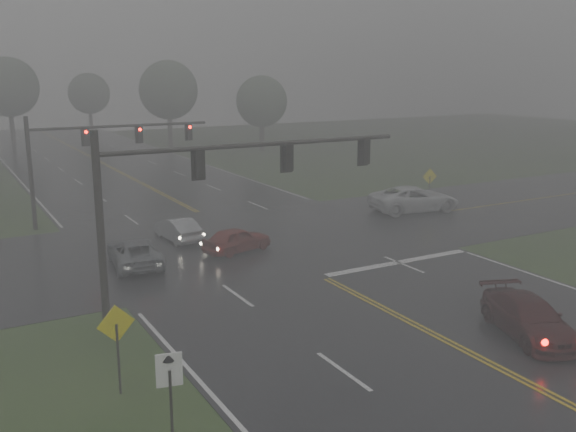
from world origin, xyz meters
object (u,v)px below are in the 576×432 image
signal_gantry_far (88,148)px  sedan_red (237,252)px  car_grey (135,266)px  signal_gantry_near (203,183)px  sedan_silver (178,240)px  sedan_maroon (527,336)px  pickup_white (414,211)px

signal_gantry_far → sedan_red: bearing=-63.5°
signal_gantry_far → car_grey: bearing=-91.5°
car_grey → signal_gantry_near: signal_gantry_near is taller
sedan_silver → signal_gantry_near: 12.10m
sedan_maroon → sedan_silver: 19.87m
sedan_maroon → signal_gantry_far: (-9.68, 25.35, 4.71)m
car_grey → signal_gantry_far: size_ratio=0.42×
sedan_red → signal_gantry_near: (-4.55, -6.92, 5.16)m
car_grey → signal_gantry_far: 11.12m
sedan_silver → signal_gantry_far: bearing=-68.7°
sedan_red → signal_gantry_far: 12.42m
sedan_maroon → sedan_silver: (-6.49, 18.78, 0.00)m
sedan_maroon → sedan_silver: sedan_maroon is taller
sedan_maroon → signal_gantry_far: bearing=130.5°
sedan_red → signal_gantry_near: 9.76m
sedan_maroon → pickup_white: 20.72m
sedan_silver → pickup_white: 16.51m
sedan_maroon → sedan_silver: size_ratio=1.22×
sedan_maroon → car_grey: size_ratio=1.01×
sedan_maroon → pickup_white: size_ratio=0.78×
pickup_white → signal_gantry_near: size_ratio=0.47×
sedan_red → sedan_maroon: bearing=-177.8°
signal_gantry_near → pickup_white: bearing=27.6°
sedan_red → pickup_white: (14.56, 3.07, 0.00)m
car_grey → signal_gantry_far: signal_gantry_far is taller
sedan_silver → signal_gantry_near: signal_gantry_near is taller
car_grey → pickup_white: pickup_white is taller
sedan_silver → signal_gantry_near: bearing=71.6°
sedan_maroon → sedan_red: 15.74m
sedan_red → sedan_silver: sedan_red is taller
sedan_silver → car_grey: size_ratio=0.82×
sedan_silver → signal_gantry_near: size_ratio=0.30×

